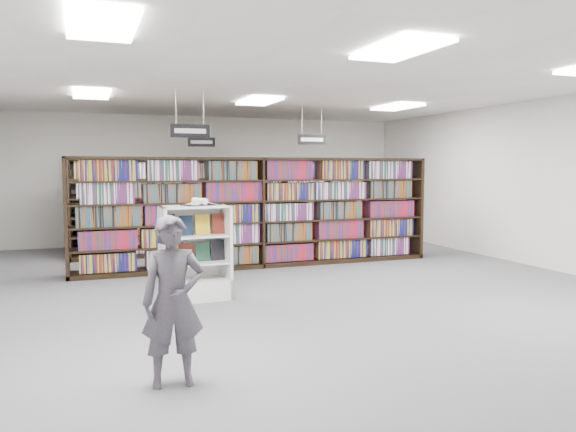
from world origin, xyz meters
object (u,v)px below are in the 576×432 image
object	(u,v)px
bookshelf_row_near	(260,212)
open_book	(201,203)
shopper	(173,301)
endcap_display	(195,268)

from	to	relation	value
bookshelf_row_near	open_book	xyz separation A→B (m)	(-1.60, -2.26, 0.35)
shopper	endcap_display	bearing A→B (deg)	78.23
endcap_display	open_book	world-z (taller)	open_book
endcap_display	shopper	size ratio (longest dim) A/B	0.91
bookshelf_row_near	shopper	xyz separation A→B (m)	(-2.48, -5.42, -0.30)
bookshelf_row_near	shopper	distance (m)	5.97
bookshelf_row_near	open_book	world-z (taller)	bookshelf_row_near
bookshelf_row_near	shopper	size ratio (longest dim) A/B	4.66
endcap_display	open_book	size ratio (longest dim) A/B	2.25
open_book	bookshelf_row_near	bearing A→B (deg)	29.92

